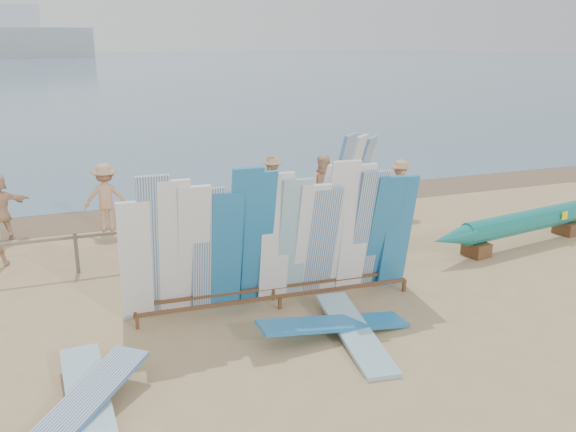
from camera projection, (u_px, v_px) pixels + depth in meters
name	position (u px, v px, depth m)	size (l,w,h in m)	color
ground	(201.00, 314.00, 11.17)	(160.00, 160.00, 0.00)	tan
ocean	(60.00, 64.00, 125.98)	(320.00, 240.00, 0.02)	slate
wet_sand_strip	(144.00, 213.00, 17.63)	(40.00, 2.60, 0.01)	brown
distant_ship	(7.00, 38.00, 167.02)	(45.00, 8.00, 14.00)	#999EA3
fence	(169.00, 234.00, 13.69)	(12.08, 0.08, 0.90)	#7B705D
main_surfboard_rack	(275.00, 242.00, 11.24)	(5.63, 1.00, 2.77)	brown
side_surfboard_rack	(339.00, 205.00, 13.35)	(2.44, 2.36, 2.99)	brown
outrigger_canoe	(526.00, 223.00, 14.82)	(6.02, 1.50, 0.86)	brown
vendor_table	(342.00, 260.00, 12.92)	(0.90, 0.78, 1.01)	brown
flat_board_e	(77.00, 424.00, 7.97)	(0.56, 2.70, 0.07)	silver
flat_board_a	(90.00, 412.00, 8.23)	(0.56, 2.70, 0.07)	#7BB1C5
flat_board_d	(334.00, 334.00, 10.41)	(0.56, 2.70, 0.07)	#2271AD
flat_board_b	(354.00, 338.00, 10.26)	(0.56, 2.70, 0.07)	#7BB1C5
beach_chair_left	(186.00, 238.00, 14.66)	(0.72, 0.73, 0.85)	red
beach_chair_right	(166.00, 233.00, 14.98)	(0.78, 0.79, 0.88)	red
stroller	(277.00, 219.00, 15.69)	(0.55, 0.76, 1.00)	red
beachgoer_extra_0	(400.00, 187.00, 17.41)	(1.02, 0.42, 1.57)	tan
beachgoer_7	(270.00, 182.00, 18.12)	(0.57, 0.31, 1.55)	#8C6042
beachgoer_9	(272.00, 182.00, 18.16)	(0.99, 0.41, 1.53)	tan
beachgoer_3	(106.00, 197.00, 15.88)	(1.15, 0.48, 1.78)	tan
beachgoer_8	(324.00, 188.00, 16.78)	(0.89, 0.43, 1.83)	beige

